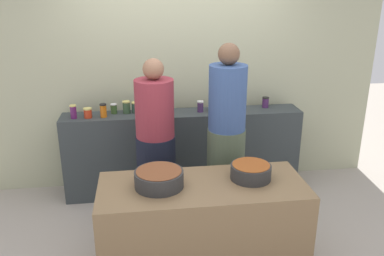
{
  "coord_description": "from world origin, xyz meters",
  "views": [
    {
      "loc": [
        -0.48,
        -3.18,
        2.31
      ],
      "look_at": [
        0.0,
        0.35,
        1.05
      ],
      "focal_mm": 37.47,
      "sensor_mm": 36.0,
      "label": 1
    }
  ],
  "objects_px": {
    "preserve_jar_0": "(73,112)",
    "preserve_jar_4": "(126,107)",
    "preserve_jar_3": "(114,109)",
    "cook_with_tongs": "(156,151)",
    "preserve_jar_11": "(239,106)",
    "cook_in_cap": "(226,146)",
    "cooking_pot_left": "(159,179)",
    "preserve_jar_10": "(228,107)",
    "preserve_jar_9": "(212,106)",
    "preserve_jar_7": "(168,107)",
    "cooking_pot_center": "(251,172)",
    "preserve_jar_6": "(148,110)",
    "preserve_jar_5": "(136,107)",
    "preserve_jar_12": "(265,102)",
    "preserve_jar_8": "(200,106)",
    "preserve_jar_2": "(103,110)",
    "preserve_jar_1": "(88,113)"
  },
  "relations": [
    {
      "from": "preserve_jar_3",
      "to": "preserve_jar_10",
      "type": "relative_size",
      "value": 1.05
    },
    {
      "from": "preserve_jar_6",
      "to": "preserve_jar_9",
      "type": "distance_m",
      "value": 0.74
    },
    {
      "from": "preserve_jar_3",
      "to": "preserve_jar_6",
      "type": "distance_m",
      "value": 0.39
    },
    {
      "from": "preserve_jar_12",
      "to": "cooking_pot_left",
      "type": "xyz_separation_m",
      "value": [
        -1.33,
        -1.45,
        -0.18
      ]
    },
    {
      "from": "preserve_jar_6",
      "to": "preserve_jar_10",
      "type": "bearing_deg",
      "value": 1.96
    },
    {
      "from": "preserve_jar_0",
      "to": "preserve_jar_4",
      "type": "relative_size",
      "value": 1.06
    },
    {
      "from": "preserve_jar_11",
      "to": "cook_in_cap",
      "type": "relative_size",
      "value": 0.07
    },
    {
      "from": "preserve_jar_0",
      "to": "preserve_jar_3",
      "type": "distance_m",
      "value": 0.44
    },
    {
      "from": "preserve_jar_3",
      "to": "preserve_jar_4",
      "type": "xyz_separation_m",
      "value": [
        0.14,
        -0.01,
        0.01
      ]
    },
    {
      "from": "preserve_jar_7",
      "to": "preserve_jar_10",
      "type": "bearing_deg",
      "value": -5.21
    },
    {
      "from": "cooking_pot_left",
      "to": "cook_in_cap",
      "type": "bearing_deg",
      "value": 43.57
    },
    {
      "from": "preserve_jar_7",
      "to": "preserve_jar_12",
      "type": "distance_m",
      "value": 1.15
    },
    {
      "from": "preserve_jar_3",
      "to": "cook_with_tongs",
      "type": "xyz_separation_m",
      "value": [
        0.43,
        -0.65,
        -0.27
      ]
    },
    {
      "from": "preserve_jar_3",
      "to": "preserve_jar_2",
      "type": "bearing_deg",
      "value": -131.08
    },
    {
      "from": "preserve_jar_9",
      "to": "preserve_jar_10",
      "type": "xyz_separation_m",
      "value": [
        0.17,
        -0.07,
        -0.0
      ]
    },
    {
      "from": "preserve_jar_4",
      "to": "preserve_jar_10",
      "type": "distance_m",
      "value": 1.14
    },
    {
      "from": "preserve_jar_6",
      "to": "cooking_pot_left",
      "type": "bearing_deg",
      "value": -88.04
    },
    {
      "from": "cooking_pot_left",
      "to": "preserve_jar_11",
      "type": "bearing_deg",
      "value": 53.68
    },
    {
      "from": "preserve_jar_10",
      "to": "cooking_pot_left",
      "type": "height_order",
      "value": "preserve_jar_10"
    },
    {
      "from": "preserve_jar_0",
      "to": "preserve_jar_12",
      "type": "distance_m",
      "value": 2.17
    },
    {
      "from": "preserve_jar_0",
      "to": "cook_with_tongs",
      "type": "distance_m",
      "value": 1.04
    },
    {
      "from": "preserve_jar_9",
      "to": "preserve_jar_10",
      "type": "relative_size",
      "value": 1.02
    },
    {
      "from": "preserve_jar_1",
      "to": "preserve_jar_4",
      "type": "bearing_deg",
      "value": 15.36
    },
    {
      "from": "preserve_jar_10",
      "to": "cook_with_tongs",
      "type": "relative_size",
      "value": 0.06
    },
    {
      "from": "preserve_jar_3",
      "to": "cook_with_tongs",
      "type": "relative_size",
      "value": 0.07
    },
    {
      "from": "preserve_jar_2",
      "to": "preserve_jar_3",
      "type": "relative_size",
      "value": 1.34
    },
    {
      "from": "preserve_jar_8",
      "to": "cooking_pot_center",
      "type": "bearing_deg",
      "value": -80.81
    },
    {
      "from": "preserve_jar_1",
      "to": "cook_in_cap",
      "type": "xyz_separation_m",
      "value": [
        1.38,
        -0.67,
        -0.19
      ]
    },
    {
      "from": "preserve_jar_11",
      "to": "cook_with_tongs",
      "type": "distance_m",
      "value": 1.14
    },
    {
      "from": "preserve_jar_12",
      "to": "preserve_jar_2",
      "type": "bearing_deg",
      "value": -176.2
    },
    {
      "from": "preserve_jar_10",
      "to": "cooking_pot_left",
      "type": "bearing_deg",
      "value": -122.58
    },
    {
      "from": "preserve_jar_11",
      "to": "cook_in_cap",
      "type": "xyz_separation_m",
      "value": [
        -0.29,
        -0.67,
        -0.21
      ]
    },
    {
      "from": "preserve_jar_3",
      "to": "preserve_jar_6",
      "type": "xyz_separation_m",
      "value": [
        0.37,
        -0.14,
        0.01
      ]
    },
    {
      "from": "preserve_jar_6",
      "to": "preserve_jar_11",
      "type": "bearing_deg",
      "value": 0.98
    },
    {
      "from": "preserve_jar_3",
      "to": "preserve_jar_10",
      "type": "height_order",
      "value": "preserve_jar_3"
    },
    {
      "from": "preserve_jar_9",
      "to": "cook_with_tongs",
      "type": "bearing_deg",
      "value": -137.75
    },
    {
      "from": "preserve_jar_0",
      "to": "preserve_jar_6",
      "type": "relative_size",
      "value": 1.17
    },
    {
      "from": "preserve_jar_9",
      "to": "preserve_jar_10",
      "type": "bearing_deg",
      "value": -21.88
    },
    {
      "from": "preserve_jar_3",
      "to": "preserve_jar_11",
      "type": "xyz_separation_m",
      "value": [
        1.39,
        -0.12,
        0.01
      ]
    },
    {
      "from": "cooking_pot_center",
      "to": "preserve_jar_11",
      "type": "bearing_deg",
      "value": 80.69
    },
    {
      "from": "preserve_jar_5",
      "to": "preserve_jar_12",
      "type": "bearing_deg",
      "value": 0.29
    },
    {
      "from": "preserve_jar_7",
      "to": "cooking_pot_center",
      "type": "height_order",
      "value": "preserve_jar_7"
    },
    {
      "from": "preserve_jar_8",
      "to": "preserve_jar_7",
      "type": "bearing_deg",
      "value": 175.88
    },
    {
      "from": "preserve_jar_4",
      "to": "preserve_jar_7",
      "type": "xyz_separation_m",
      "value": [
        0.46,
        -0.04,
        -0.01
      ]
    },
    {
      "from": "preserve_jar_1",
      "to": "preserve_jar_10",
      "type": "height_order",
      "value": "preserve_jar_1"
    },
    {
      "from": "preserve_jar_3",
      "to": "cooking_pot_center",
      "type": "xyz_separation_m",
      "value": [
        1.18,
        -1.41,
        -0.18
      ]
    },
    {
      "from": "preserve_jar_3",
      "to": "preserve_jar_12",
      "type": "bearing_deg",
      "value": 0.1
    },
    {
      "from": "preserve_jar_5",
      "to": "preserve_jar_3",
      "type": "bearing_deg",
      "value": 178.89
    },
    {
      "from": "preserve_jar_4",
      "to": "cooking_pot_left",
      "type": "relative_size",
      "value": 0.35
    },
    {
      "from": "preserve_jar_7",
      "to": "preserve_jar_9",
      "type": "height_order",
      "value": "preserve_jar_7"
    }
  ]
}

